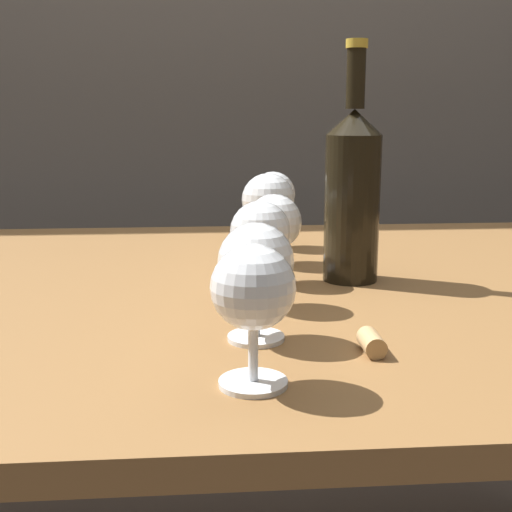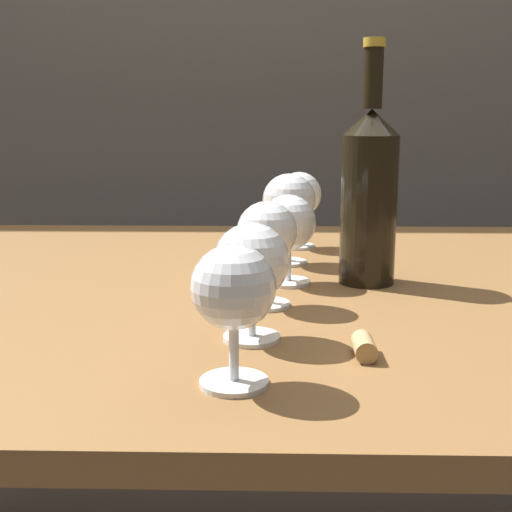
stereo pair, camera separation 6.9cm
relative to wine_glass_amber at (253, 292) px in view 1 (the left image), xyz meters
The scene contains 9 objects.
dining_table 0.40m from the wine_glass_amber, 84.79° to the left, with size 1.43×0.96×0.70m.
wine_glass_amber is the anchor object (origin of this frame).
wine_glass_chardonnay 0.12m from the wine_glass_amber, 84.31° to the left, with size 0.08×0.08×0.13m.
wine_glass_cabernet 0.25m from the wine_glass_amber, 83.72° to the left, with size 0.07×0.07×0.13m.
wine_glass_merlot 0.37m from the wine_glass_amber, 81.20° to the left, with size 0.08×0.08×0.13m.
wine_glass_port 0.49m from the wine_glass_amber, 82.97° to the left, with size 0.08×0.08×0.14m.
wine_glass_white 0.62m from the wine_glass_amber, 82.48° to the left, with size 0.08×0.08×0.13m.
wine_bottle 0.41m from the wine_glass_amber, 65.53° to the left, with size 0.08×0.08×0.33m.
cork 0.16m from the wine_glass_amber, 29.81° to the left, with size 0.02×0.02×0.04m, color tan.
Camera 1 is at (-0.07, -0.92, 0.94)m, focal length 46.97 mm.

